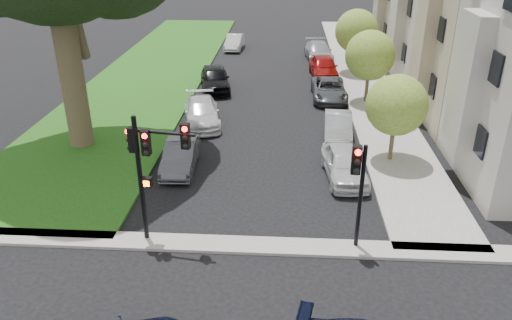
# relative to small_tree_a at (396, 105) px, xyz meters

# --- Properties ---
(ground) EXTENTS (140.00, 140.00, 0.00)m
(ground) POSITION_rel_small_tree_a_xyz_m (-6.20, -9.47, -2.84)
(ground) COLOR black
(ground) RESTS_ON ground
(grass_strip) EXTENTS (8.00, 44.00, 0.12)m
(grass_strip) POSITION_rel_small_tree_a_xyz_m (-15.20, 14.53, -2.78)
(grass_strip) COLOR #155212
(grass_strip) RESTS_ON ground
(sidewalk_right) EXTENTS (3.50, 44.00, 0.12)m
(sidewalk_right) POSITION_rel_small_tree_a_xyz_m (0.55, 14.53, -2.78)
(sidewalk_right) COLOR gray
(sidewalk_right) RESTS_ON ground
(sidewalk_cross) EXTENTS (60.00, 1.00, 0.12)m
(sidewalk_cross) POSITION_rel_small_tree_a_xyz_m (-6.20, -7.47, -2.78)
(sidewalk_cross) COLOR gray
(sidewalk_cross) RESTS_ON ground
(small_tree_a) EXTENTS (2.85, 2.85, 4.27)m
(small_tree_a) POSITION_rel_small_tree_a_xyz_m (0.00, 0.00, 0.00)
(small_tree_a) COLOR brown
(small_tree_a) RESTS_ON ground
(small_tree_b) EXTENTS (3.06, 3.06, 4.59)m
(small_tree_b) POSITION_rel_small_tree_a_xyz_m (0.00, 8.61, 0.21)
(small_tree_b) COLOR brown
(small_tree_b) RESTS_ON ground
(small_tree_c) EXTENTS (3.18, 3.18, 4.77)m
(small_tree_c) POSITION_rel_small_tree_a_xyz_m (0.00, 15.52, 0.33)
(small_tree_c) COLOR brown
(small_tree_c) RESTS_ON ground
(traffic_signal_main) EXTENTS (2.35, 0.61, 4.79)m
(traffic_signal_main) POSITION_rel_small_tree_a_xyz_m (-9.62, -7.24, 0.46)
(traffic_signal_main) COLOR black
(traffic_signal_main) RESTS_ON ground
(traffic_signal_secondary) EXTENTS (0.50, 0.41, 3.97)m
(traffic_signal_secondary) POSITION_rel_small_tree_a_xyz_m (-2.62, -7.28, -0.07)
(traffic_signal_secondary) COLOR black
(traffic_signal_secondary) RESTS_ON ground
(car_parked_0) EXTENTS (2.07, 4.34, 1.43)m
(car_parked_0) POSITION_rel_small_tree_a_xyz_m (-2.40, -1.91, -2.13)
(car_parked_0) COLOR silver
(car_parked_0) RESTS_ON ground
(car_parked_1) EXTENTS (1.66, 4.11, 1.33)m
(car_parked_1) POSITION_rel_small_tree_a_xyz_m (-2.29, 2.63, -2.18)
(car_parked_1) COLOR #999BA0
(car_parked_1) RESTS_ON ground
(car_parked_2) EXTENTS (2.19, 4.67, 1.29)m
(car_parked_2) POSITION_rel_small_tree_a_xyz_m (-2.30, 9.24, -2.20)
(car_parked_2) COLOR #3F4247
(car_parked_2) RESTS_ON ground
(car_parked_3) EXTENTS (2.16, 4.76, 1.58)m
(car_parked_3) POSITION_rel_small_tree_a_xyz_m (-2.36, 14.26, -2.05)
(car_parked_3) COLOR maroon
(car_parked_3) RESTS_ON ground
(car_parked_4) EXTENTS (2.46, 5.12, 1.44)m
(car_parked_4) POSITION_rel_small_tree_a_xyz_m (-2.46, 19.39, -2.12)
(car_parked_4) COLOR #999BA0
(car_parked_4) RESTS_ON ground
(car_parked_5) EXTENTS (1.56, 4.03, 1.31)m
(car_parked_5) POSITION_rel_small_tree_a_xyz_m (-9.90, -1.44, -2.19)
(car_parked_5) COLOR #3F4247
(car_parked_5) RESTS_ON ground
(car_parked_6) EXTENTS (2.84, 5.01, 1.37)m
(car_parked_6) POSITION_rel_small_tree_a_xyz_m (-9.83, 4.32, -2.16)
(car_parked_6) COLOR silver
(car_parked_6) RESTS_ON ground
(car_parked_7) EXTENTS (2.75, 4.99, 1.61)m
(car_parked_7) POSITION_rel_small_tree_a_xyz_m (-9.96, 10.75, -2.04)
(car_parked_7) COLOR black
(car_parked_7) RESTS_ON ground
(car_parked_9) EXTENTS (1.53, 3.98, 1.29)m
(car_parked_9) POSITION_rel_small_tree_a_xyz_m (-9.85, 22.80, -2.19)
(car_parked_9) COLOR silver
(car_parked_9) RESTS_ON ground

